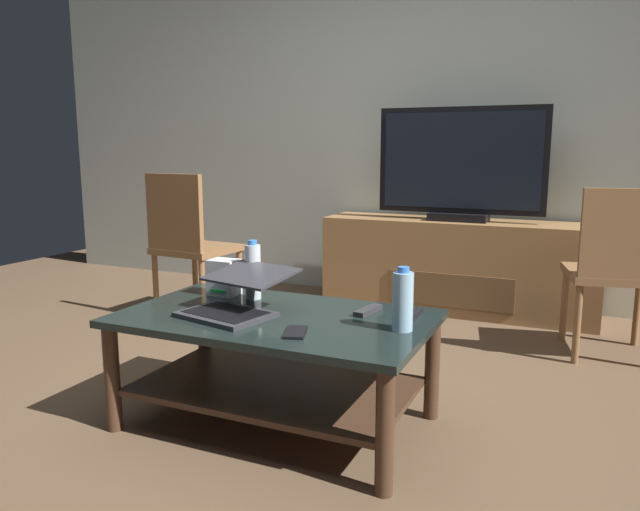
% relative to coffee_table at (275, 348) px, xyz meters
% --- Properties ---
extents(ground_plane, '(7.68, 7.68, 0.00)m').
position_rel_coffee_table_xyz_m(ground_plane, '(-0.05, 0.10, -0.31)').
color(ground_plane, brown).
extents(back_wall, '(6.40, 0.12, 2.80)m').
position_rel_coffee_table_xyz_m(back_wall, '(-0.05, 2.32, 1.09)').
color(back_wall, '#A8B2A8').
rests_on(back_wall, ground).
extents(coffee_table, '(1.20, 0.71, 0.45)m').
position_rel_coffee_table_xyz_m(coffee_table, '(0.00, 0.00, 0.00)').
color(coffee_table, black).
rests_on(coffee_table, ground).
extents(media_cabinet, '(1.78, 0.43, 0.61)m').
position_rel_coffee_table_xyz_m(media_cabinet, '(0.30, 2.00, -0.01)').
color(media_cabinet, olive).
rests_on(media_cabinet, ground).
extents(television, '(1.08, 0.20, 0.73)m').
position_rel_coffee_table_xyz_m(television, '(0.30, 1.98, 0.65)').
color(television, black).
rests_on(television, media_cabinet).
extents(dining_chair, '(0.52, 0.52, 0.89)m').
position_rel_coffee_table_xyz_m(dining_chair, '(1.23, 1.37, 0.19)').
color(dining_chair, brown).
rests_on(dining_chair, ground).
extents(side_chair, '(0.47, 0.47, 0.93)m').
position_rel_coffee_table_xyz_m(side_chair, '(-1.21, 1.10, 0.21)').
color(side_chair, brown).
rests_on(side_chair, ground).
extents(laptop, '(0.41, 0.46, 0.17)m').
position_rel_coffee_table_xyz_m(laptop, '(-0.15, -0.04, 0.20)').
color(laptop, '#333338').
rests_on(laptop, coffee_table).
extents(router_box, '(0.12, 0.10, 0.16)m').
position_rel_coffee_table_xyz_m(router_box, '(-0.36, 0.20, 0.21)').
color(router_box, silver).
rests_on(router_box, coffee_table).
extents(water_bottle_near, '(0.07, 0.07, 0.25)m').
position_rel_coffee_table_xyz_m(water_bottle_near, '(-0.21, 0.19, 0.26)').
color(water_bottle_near, silver).
rests_on(water_bottle_near, coffee_table).
extents(water_bottle_far, '(0.07, 0.07, 0.23)m').
position_rel_coffee_table_xyz_m(water_bottle_far, '(0.51, 0.01, 0.24)').
color(water_bottle_far, '#99C6E5').
rests_on(water_bottle_far, coffee_table).
extents(cell_phone, '(0.11, 0.15, 0.01)m').
position_rel_coffee_table_xyz_m(cell_phone, '(0.18, -0.18, 0.14)').
color(cell_phone, black).
rests_on(cell_phone, coffee_table).
extents(tv_remote, '(0.07, 0.17, 0.02)m').
position_rel_coffee_table_xyz_m(tv_remote, '(0.32, 0.17, 0.15)').
color(tv_remote, '#2D2D30').
rests_on(tv_remote, coffee_table).
extents(soundbar_remote, '(0.05, 0.16, 0.02)m').
position_rel_coffee_table_xyz_m(soundbar_remote, '(0.49, 0.19, 0.15)').
color(soundbar_remote, black).
rests_on(soundbar_remote, coffee_table).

